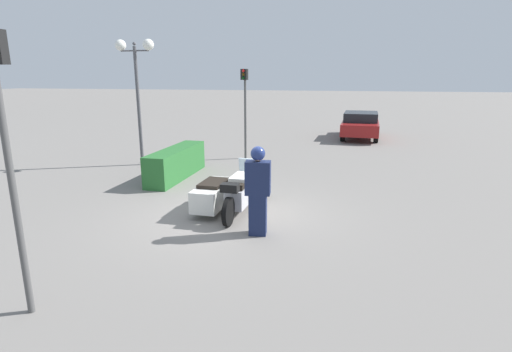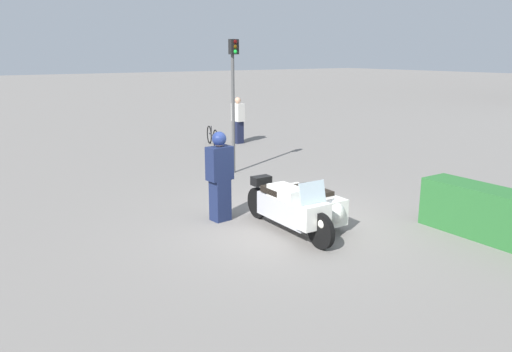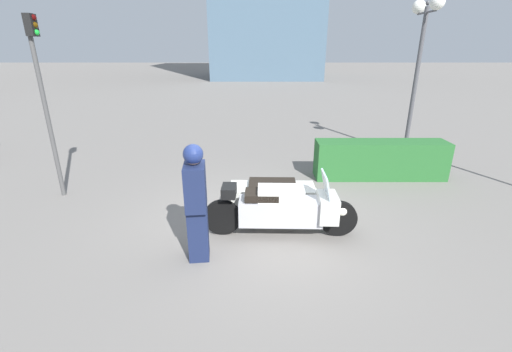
{
  "view_description": "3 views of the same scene",
  "coord_description": "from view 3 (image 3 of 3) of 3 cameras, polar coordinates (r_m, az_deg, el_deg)",
  "views": [
    {
      "loc": [
        -8.36,
        -2.65,
        3.18
      ],
      "look_at": [
        0.68,
        -0.56,
        0.84
      ],
      "focal_mm": 28.0,
      "sensor_mm": 36.0,
      "label": 1
    },
    {
      "loc": [
        7.62,
        -5.82,
        3.33
      ],
      "look_at": [
        0.01,
        -0.66,
        1.07
      ],
      "focal_mm": 35.0,
      "sensor_mm": 36.0,
      "label": 2
    },
    {
      "loc": [
        0.04,
        -5.57,
        3.09
      ],
      "look_at": [
        0.03,
        -0.16,
        1.07
      ],
      "focal_mm": 24.0,
      "sensor_mm": 36.0,
      "label": 3
    }
  ],
  "objects": [
    {
      "name": "hedge_bush_curbside",
      "position": [
        9.15,
        20.03,
        2.58
      ],
      "size": [
        3.23,
        0.7,
        0.94
      ],
      "primitive_type": "cube",
      "color": "#28662D",
      "rests_on": "ground"
    },
    {
      "name": "ground_plane",
      "position": [
        6.37,
        -0.29,
        -8.51
      ],
      "size": [
        160.0,
        160.0,
        0.0
      ],
      "primitive_type": "plane",
      "color": "slate"
    },
    {
      "name": "officer_rider",
      "position": [
        5.16,
        -9.88,
        -4.08
      ],
      "size": [
        0.36,
        0.53,
        1.84
      ],
      "rotation": [
        0.0,
        0.0,
        -3.03
      ],
      "color": "#192347",
      "rests_on": "ground"
    },
    {
      "name": "traffic_light_far",
      "position": [
        8.3,
        -32.01,
        12.81
      ],
      "size": [
        0.23,
        0.27,
        3.71
      ],
      "rotation": [
        0.0,
        0.0,
        0.1
      ],
      "color": "#4C4C4C",
      "rests_on": "ground"
    },
    {
      "name": "twin_lamp_post",
      "position": [
        11.21,
        26.13,
        20.48
      ],
      "size": [
        0.38,
        1.43,
        4.39
      ],
      "color": "#4C4C51",
      "rests_on": "ground"
    },
    {
      "name": "police_motorcycle",
      "position": [
        6.27,
        4.29,
        -4.33
      ],
      "size": [
        2.66,
        1.29,
        1.15
      ],
      "rotation": [
        0.0,
        0.0,
        -0.02
      ],
      "color": "black",
      "rests_on": "ground"
    }
  ]
}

